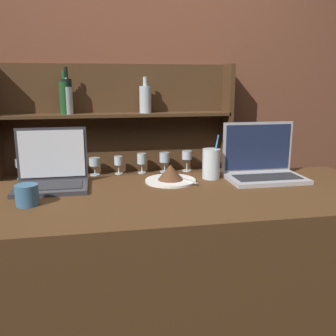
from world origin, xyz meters
name	(u,v)px	position (x,y,z in m)	size (l,w,h in m)	color
bar_counter	(167,313)	(0.00, 0.34, 0.53)	(1.84, 0.68, 1.06)	#4C3019
back_wall	(135,104)	(0.00, 1.51, 1.35)	(7.00, 0.06, 2.70)	brown
back_shelf	(118,178)	(-0.14, 1.43, 0.86)	(1.52, 0.18, 1.61)	#472D19
laptop_near	(52,174)	(-0.46, 0.53, 1.12)	(0.30, 0.21, 0.25)	#333338
laptop_far	(263,166)	(0.48, 0.51, 1.12)	(0.34, 0.22, 0.25)	#ADADB2
cake_plate	(171,175)	(0.05, 0.53, 1.09)	(0.23, 0.23, 0.08)	white
water_glass	(211,164)	(0.25, 0.55, 1.13)	(0.08, 0.08, 0.20)	silver
coffee_cup	(27,195)	(-0.52, 0.31, 1.10)	(0.08, 0.08, 0.08)	#38668C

